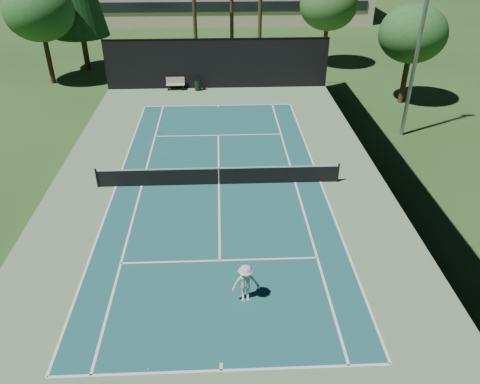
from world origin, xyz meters
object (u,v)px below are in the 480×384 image
object	(u,v)px
player	(246,283)
tennis_ball_c	(219,152)
tennis_ball_a	(149,369)
trash_bin	(198,85)
park_bench	(175,83)
tennis_net	(219,175)
tennis_ball_b	(166,154)
tennis_ball_d	(151,142)

from	to	relation	value
player	tennis_ball_c	size ratio (longest dim) A/B	26.23
tennis_ball_a	trash_bin	bearing A→B (deg)	88.52
tennis_ball_a	park_bench	size ratio (longest dim) A/B	0.04
tennis_net	player	bearing A→B (deg)	-83.74
tennis_net	player	world-z (taller)	player
tennis_net	park_bench	size ratio (longest dim) A/B	8.60
tennis_ball_c	trash_bin	xyz separation A→B (m)	(-1.61, 11.62, 0.45)
tennis_ball_b	tennis_ball_d	distance (m)	2.10
park_bench	trash_bin	distance (m)	1.85
tennis_net	park_bench	xyz separation A→B (m)	(-3.44, 15.72, -0.01)
tennis_net	player	xyz separation A→B (m)	(0.96, -8.73, 0.25)
tennis_ball_d	tennis_ball_a	bearing A→B (deg)	-83.54
trash_bin	tennis_ball_d	bearing A→B (deg)	-104.86
tennis_net	trash_bin	world-z (taller)	tennis_net
tennis_net	tennis_ball_d	distance (m)	6.96
player	tennis_ball_d	distance (m)	15.15
tennis_ball_a	player	bearing A→B (deg)	42.51
tennis_net	player	distance (m)	8.79
tennis_ball_c	park_bench	distance (m)	12.37
tennis_ball_b	trash_bin	world-z (taller)	trash_bin
player	trash_bin	xyz separation A→B (m)	(-2.56, 24.20, -0.33)
tennis_net	tennis_ball_a	bearing A→B (deg)	-101.14
tennis_ball_b	park_bench	distance (m)	12.05
tennis_net	park_bench	bearing A→B (deg)	102.35
tennis_ball_b	park_bench	xyz separation A→B (m)	(-0.28, 12.03, 0.51)
tennis_ball_d	trash_bin	xyz separation A→B (m)	(2.65, 9.99, 0.44)
tennis_ball_b	tennis_ball_c	size ratio (longest dim) A/B	1.19
tennis_ball_a	park_bench	world-z (taller)	park_bench
tennis_ball_c	park_bench	world-z (taller)	park_bench
tennis_ball_d	tennis_net	bearing A→B (deg)	-52.14
tennis_net	tennis_ball_c	bearing A→B (deg)	89.99
tennis_ball_d	trash_bin	world-z (taller)	trash_bin
trash_bin	tennis_ball_c	bearing A→B (deg)	-82.13
player	tennis_ball_b	size ratio (longest dim) A/B	21.97
tennis_ball_a	tennis_ball_c	bearing A→B (deg)	81.56
tennis_net	tennis_ball_c	world-z (taller)	tennis_net
trash_bin	tennis_ball_a	bearing A→B (deg)	-91.48
player	tennis_ball_d	bearing A→B (deg)	102.95
tennis_net	tennis_ball_d	xyz separation A→B (m)	(-4.26, 5.48, -0.52)
tennis_ball_c	park_bench	xyz separation A→B (m)	(-3.44, 11.87, 0.52)
tennis_net	tennis_ball_b	world-z (taller)	tennis_net
tennis_ball_c	tennis_ball_d	bearing A→B (deg)	159.06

